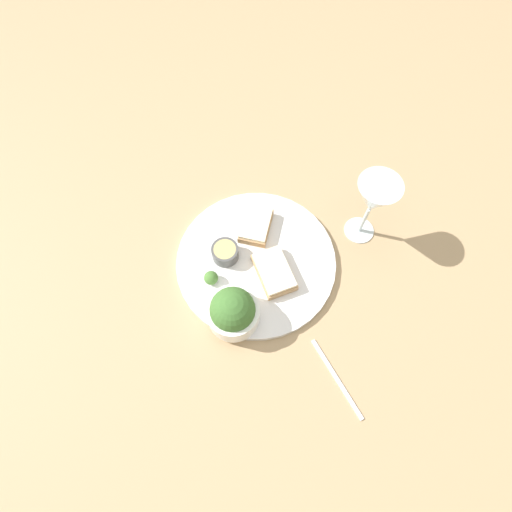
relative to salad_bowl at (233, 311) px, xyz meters
The scene contains 9 objects.
ground_plane 0.14m from the salad_bowl, ahead, with size 4.00×4.00×0.00m, color tan.
dinner_plate 0.14m from the salad_bowl, ahead, with size 0.34×0.34×0.01m.
salad_bowl is the anchor object (origin of this frame).
sauce_ramekin 0.14m from the salad_bowl, 25.20° to the left, with size 0.06×0.06×0.03m.
cheese_toast_near 0.13m from the salad_bowl, 24.86° to the right, with size 0.12×0.11×0.03m.
cheese_toast_far 0.21m from the salad_bowl, ahead, with size 0.09×0.07×0.03m.
wine_glass 0.35m from the salad_bowl, 36.93° to the right, with size 0.09×0.09×0.18m.
garnish 0.10m from the salad_bowl, 47.96° to the left, with size 0.03×0.03×0.03m.
fork 0.24m from the salad_bowl, 104.06° to the right, with size 0.12×0.13×0.01m.
Camera 1 is at (-0.34, -0.10, 0.79)m, focal length 28.00 mm.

